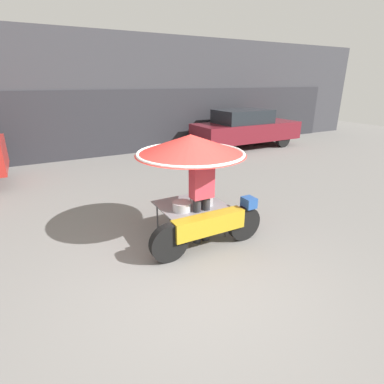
{
  "coord_description": "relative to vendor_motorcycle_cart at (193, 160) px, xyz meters",
  "views": [
    {
      "loc": [
        -1.8,
        -3.21,
        2.68
      ],
      "look_at": [
        0.57,
        1.13,
        0.84
      ],
      "focal_mm": 28.0,
      "sensor_mm": 36.0,
      "label": 1
    }
  ],
  "objects": [
    {
      "name": "shopfront_building",
      "position": [
        -0.57,
        8.07,
        0.72
      ],
      "size": [
        28.0,
        2.06,
        4.34
      ],
      "color": "#38383D",
      "rests_on": "ground"
    },
    {
      "name": "potted_plant",
      "position": [
        8.76,
        6.42,
        -0.92
      ],
      "size": [
        0.71,
        0.71,
        0.9
      ],
      "color": "#2D2D33",
      "rests_on": "ground"
    },
    {
      "name": "parked_car",
      "position": [
        5.73,
        5.82,
        -0.62
      ],
      "size": [
        4.61,
        1.74,
        1.58
      ],
      "color": "black",
      "rests_on": "ground"
    },
    {
      "name": "vendor_person",
      "position": [
        0.03,
        -0.26,
        -0.48
      ],
      "size": [
        0.38,
        0.23,
        1.69
      ],
      "color": "#2D2D33",
      "rests_on": "ground"
    },
    {
      "name": "ground_plane",
      "position": [
        -0.57,
        -1.11,
        -1.43
      ],
      "size": [
        36.0,
        36.0,
        0.0
      ],
      "primitive_type": "plane",
      "color": "slate"
    },
    {
      "name": "vendor_motorcycle_cart",
      "position": [
        0.0,
        0.0,
        0.0
      ],
      "size": [
        2.09,
        1.9,
        1.85
      ],
      "color": "black",
      "rests_on": "ground"
    }
  ]
}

